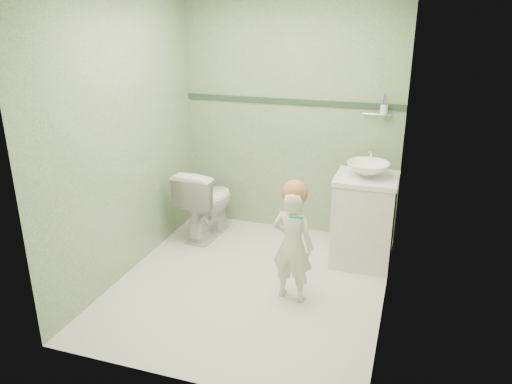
% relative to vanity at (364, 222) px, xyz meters
% --- Properties ---
extents(ground, '(2.50, 2.50, 0.00)m').
position_rel_vanity_xyz_m(ground, '(-0.84, -0.70, -0.40)').
color(ground, silver).
rests_on(ground, ground).
extents(room_shell, '(2.50, 2.54, 2.40)m').
position_rel_vanity_xyz_m(room_shell, '(-0.84, -0.70, 0.80)').
color(room_shell, gray).
rests_on(room_shell, ground).
extents(trim_stripe, '(2.20, 0.02, 0.05)m').
position_rel_vanity_xyz_m(trim_stripe, '(-0.84, 0.54, 0.95)').
color(trim_stripe, '#284431').
rests_on(trim_stripe, room_shell).
extents(vanity, '(0.52, 0.50, 0.80)m').
position_rel_vanity_xyz_m(vanity, '(0.00, 0.00, 0.00)').
color(vanity, white).
rests_on(vanity, ground).
extents(counter, '(0.54, 0.52, 0.04)m').
position_rel_vanity_xyz_m(counter, '(0.00, 0.00, 0.41)').
color(counter, white).
rests_on(counter, vanity).
extents(basin, '(0.37, 0.37, 0.13)m').
position_rel_vanity_xyz_m(basin, '(0.00, 0.00, 0.49)').
color(basin, white).
rests_on(basin, counter).
extents(faucet, '(0.03, 0.13, 0.18)m').
position_rel_vanity_xyz_m(faucet, '(0.00, 0.19, 0.57)').
color(faucet, silver).
rests_on(faucet, counter).
extents(cup_holder, '(0.26, 0.07, 0.21)m').
position_rel_vanity_xyz_m(cup_holder, '(0.05, 0.48, 0.93)').
color(cup_holder, silver).
rests_on(cup_holder, room_shell).
extents(toilet, '(0.47, 0.75, 0.73)m').
position_rel_vanity_xyz_m(toilet, '(-1.58, 0.10, -0.04)').
color(toilet, white).
rests_on(toilet, ground).
extents(toddler, '(0.37, 0.28, 0.93)m').
position_rel_vanity_xyz_m(toddler, '(-0.46, -0.80, 0.06)').
color(toddler, white).
rests_on(toddler, ground).
extents(hair_cap, '(0.21, 0.21, 0.21)m').
position_rel_vanity_xyz_m(hair_cap, '(-0.46, -0.77, 0.49)').
color(hair_cap, '#AC6B39').
rests_on(hair_cap, toddler).
extents(teal_toothbrush, '(0.11, 0.14, 0.08)m').
position_rel_vanity_xyz_m(teal_toothbrush, '(-0.41, -0.93, 0.37)').
color(teal_toothbrush, '#0A9491').
rests_on(teal_toothbrush, toddler).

